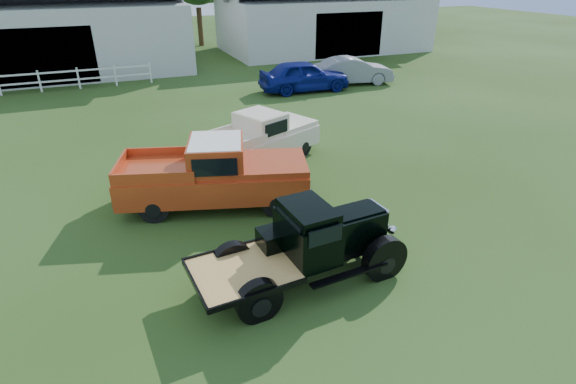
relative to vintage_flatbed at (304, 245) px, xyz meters
name	(u,v)px	position (x,y,z in m)	size (l,w,h in m)	color
ground	(299,251)	(0.36, 1.04, -0.92)	(120.00, 120.00, 0.00)	#233A0E
shed_left	(38,27)	(-6.64, 27.04, 1.88)	(18.80, 10.20, 5.60)	silver
shed_right	(323,17)	(14.36, 28.04, 1.68)	(16.80, 9.20, 5.20)	silver
fence_rail	(19,83)	(-7.64, 21.04, -0.32)	(14.20, 0.16, 1.20)	white
vintage_flatbed	(304,245)	(0.00, 0.00, 0.00)	(4.65, 1.84, 1.84)	black
red_pickup	(214,173)	(-0.91, 4.26, 0.08)	(5.51, 2.12, 2.01)	#B13918
white_pickup	(259,138)	(1.36, 6.88, -0.05)	(4.74, 1.84, 1.74)	beige
misc_car_blue	(304,76)	(7.07, 15.61, -0.07)	(2.02, 5.01, 1.71)	navy
misc_car_grey	(353,71)	(10.43, 16.09, -0.15)	(1.64, 4.69, 1.55)	slate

